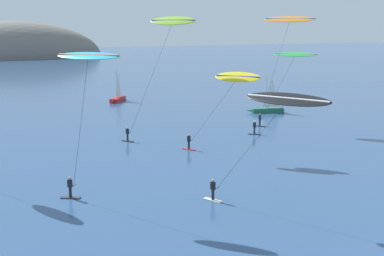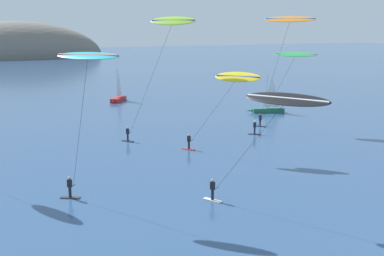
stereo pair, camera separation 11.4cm
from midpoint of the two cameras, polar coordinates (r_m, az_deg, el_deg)
sailboat_near at (r=74.28m, az=8.82°, el=2.31°), size 5.89×2.94×5.70m
sailboat_far at (r=85.54m, az=-8.76°, el=3.55°), size 4.38×5.31×5.70m
kitesurfer_black at (r=32.09m, az=10.53°, el=2.47°), size 5.13×8.72×8.60m
kitesurfer_lime at (r=51.42m, az=-2.70°, el=11.39°), size 6.50×7.49×13.95m
kitesurfer_cyan at (r=34.95m, az=-12.36°, el=6.83°), size 4.31×4.68×11.12m
kitesurfer_orange at (r=56.94m, az=11.33°, el=11.65°), size 5.81×6.03×14.10m
kitesurfer_yellow at (r=48.07m, az=5.01°, el=5.35°), size 5.84×7.24×8.49m
kitesurfer_green at (r=61.88m, az=11.98°, el=7.99°), size 5.90×6.46×9.82m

